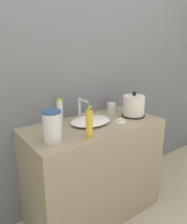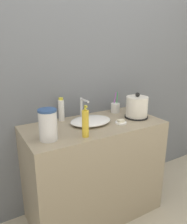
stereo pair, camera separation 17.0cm
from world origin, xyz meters
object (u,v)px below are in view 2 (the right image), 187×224
object	(u,v)px
faucet	(83,107)
water_pitcher	(48,125)
electric_kettle	(137,108)
lotion_bottle	(85,123)
shampoo_bottle	(61,110)
toothbrush_cup	(115,108)

from	to	relation	value
faucet	water_pitcher	distance (m)	0.48
faucet	electric_kettle	size ratio (longest dim) A/B	0.81
electric_kettle	lotion_bottle	size ratio (longest dim) A/B	0.99
faucet	shampoo_bottle	size ratio (longest dim) A/B	0.92
shampoo_bottle	water_pitcher	world-z (taller)	water_pitcher
electric_kettle	toothbrush_cup	size ratio (longest dim) A/B	1.11
toothbrush_cup	shampoo_bottle	world-z (taller)	toothbrush_cup
toothbrush_cup	lotion_bottle	world-z (taller)	lotion_bottle
electric_kettle	lotion_bottle	xyz separation A→B (m)	(-0.58, -0.14, 0.01)
lotion_bottle	shampoo_bottle	xyz separation A→B (m)	(-0.01, 0.40, -0.00)
lotion_bottle	shampoo_bottle	size ratio (longest dim) A/B	1.16
lotion_bottle	electric_kettle	bearing A→B (deg)	13.98
faucet	water_pitcher	world-z (taller)	water_pitcher
toothbrush_cup	lotion_bottle	bearing A→B (deg)	-144.80
toothbrush_cup	shampoo_bottle	size ratio (longest dim) A/B	1.03
toothbrush_cup	shampoo_bottle	distance (m)	0.52
lotion_bottle	shampoo_bottle	bearing A→B (deg)	91.50
shampoo_bottle	water_pitcher	bearing A→B (deg)	-124.90
electric_kettle	water_pitcher	xyz separation A→B (m)	(-0.81, -0.07, 0.02)
electric_kettle	toothbrush_cup	xyz separation A→B (m)	(-0.07, 0.21, -0.04)
shampoo_bottle	toothbrush_cup	bearing A→B (deg)	-4.54
faucet	water_pitcher	bearing A→B (deg)	-145.46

